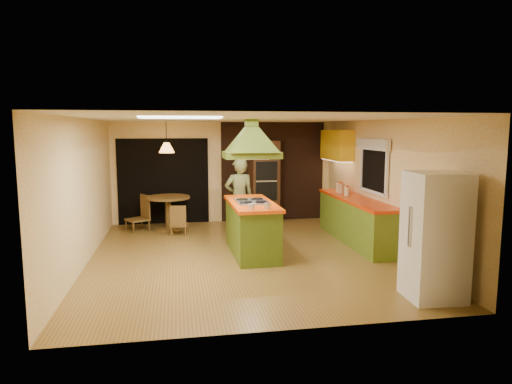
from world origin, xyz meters
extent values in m
plane|color=olive|center=(0.00, 0.00, 0.00)|extent=(6.50, 6.50, 0.00)
plane|color=#FFECB6|center=(0.00, 3.25, 1.25)|extent=(5.50, 0.00, 5.50)
plane|color=#FFECB6|center=(0.00, -3.25, 1.25)|extent=(5.50, 0.00, 5.50)
plane|color=#FFECB6|center=(-2.75, 0.00, 1.25)|extent=(0.00, 6.50, 6.50)
plane|color=#FFECB6|center=(2.75, 0.00, 1.25)|extent=(0.00, 6.50, 6.50)
plane|color=silver|center=(0.00, 0.00, 2.50)|extent=(6.50, 6.50, 0.00)
cube|color=#381E14|center=(1.25, 3.23, 1.25)|extent=(2.64, 0.03, 2.50)
cube|color=black|center=(-1.50, 3.23, 1.05)|extent=(2.20, 0.03, 2.10)
cube|color=olive|center=(2.45, 0.60, 0.43)|extent=(0.58, 3.00, 0.86)
cube|color=#E53807|center=(2.45, 0.60, 0.89)|extent=(0.62, 3.05, 0.06)
cube|color=yellow|center=(2.57, 2.20, 1.95)|extent=(0.34, 1.40, 0.70)
cube|color=black|center=(2.72, 0.40, 1.55)|extent=(0.03, 1.16, 0.96)
cube|color=white|center=(2.67, 0.40, 2.02)|extent=(0.10, 1.35, 0.22)
cube|color=white|center=(-1.10, -1.20, 2.48)|extent=(1.20, 0.60, 0.03)
cube|color=#516D1B|center=(0.18, 0.10, 0.46)|extent=(0.76, 1.90, 0.92)
cube|color=#FC4F08|center=(0.18, 0.10, 0.95)|extent=(0.83, 1.99, 0.06)
cube|color=silver|center=(0.18, 0.10, 0.99)|extent=(0.59, 0.84, 0.02)
cube|color=#4D6318|center=(0.18, 0.10, 1.85)|extent=(1.02, 0.74, 0.12)
pyramid|color=#4D6318|center=(0.18, 0.10, 2.36)|extent=(1.02, 0.74, 0.45)
cube|color=#4D6318|center=(0.18, 0.10, 2.43)|extent=(0.22, 0.22, 0.14)
imported|color=brown|center=(0.13, 1.44, 0.86)|extent=(0.66, 0.47, 1.71)
cube|color=white|center=(2.26, -2.61, 0.87)|extent=(0.75, 0.71, 1.75)
cube|color=#4D2D18|center=(0.97, 2.95, 1.02)|extent=(0.70, 0.61, 2.04)
cube|color=black|center=(0.97, 2.65, 1.32)|extent=(0.53, 0.05, 0.45)
cube|color=black|center=(0.97, 2.65, 0.82)|extent=(0.53, 0.05, 0.45)
cylinder|color=brown|center=(-1.39, 2.59, 0.74)|extent=(1.02, 1.02, 0.05)
cylinder|color=brown|center=(-1.39, 2.59, 0.38)|extent=(0.14, 0.14, 0.72)
cylinder|color=brown|center=(-1.39, 2.59, 0.03)|extent=(0.57, 0.57, 0.05)
cone|color=#FF9E3F|center=(-1.39, 2.59, 1.90)|extent=(0.46, 0.46, 0.23)
cylinder|color=beige|center=(2.40, 1.36, 1.02)|extent=(0.18, 0.18, 0.21)
cylinder|color=#F9EEC8|center=(2.40, 1.51, 1.02)|extent=(0.18, 0.18, 0.20)
cylinder|color=#FFF4CD|center=(2.40, 1.01, 1.01)|extent=(0.17, 0.17, 0.17)
camera|label=1|loc=(-1.17, -8.13, 2.30)|focal=32.00mm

